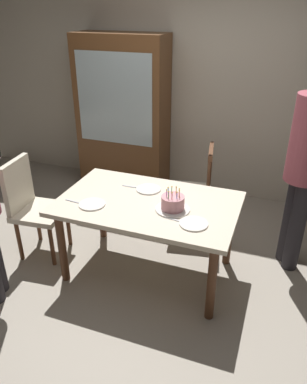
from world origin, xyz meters
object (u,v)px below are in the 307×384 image
object	(u,v)px
chair_upholstered	(31,203)
plate_far_side	(148,189)
plate_near_guest	(194,224)
chair_spindle_back	(191,192)
plate_near_celebrant	(92,204)
person_guest	(306,163)
dining_table	(148,211)
birthday_cake	(173,204)
china_cabinet	(123,116)

from	to	relation	value
chair_upholstered	plate_far_side	bearing A→B (deg)	15.44
plate_near_guest	chair_spindle_back	world-z (taller)	chair_spindle_back
plate_near_celebrant	person_guest	size ratio (longest dim) A/B	0.12
dining_table	plate_far_side	size ratio (longest dim) A/B	6.81
birthday_cake	chair_upholstered	xyz separation A→B (m)	(-1.37, -0.03, -0.24)
plate_near_guest	chair_upholstered	xyz separation A→B (m)	(-1.59, 0.12, -0.20)
dining_table	plate_far_side	distance (m)	0.24
plate_far_side	plate_near_guest	distance (m)	0.67
dining_table	chair_spindle_back	size ratio (longest dim) A/B	1.58
chair_upholstered	chair_spindle_back	bearing A→B (deg)	33.69
person_guest	china_cabinet	world-z (taller)	china_cabinet
dining_table	chair_upholstered	world-z (taller)	chair_upholstered
chair_spindle_back	person_guest	distance (m)	1.18
birthday_cake	person_guest	world-z (taller)	person_guest
plate_near_celebrant	chair_upholstered	xyz separation A→B (m)	(-0.73, 0.12, -0.20)
dining_table	china_cabinet	bearing A→B (deg)	120.78
plate_near_guest	chair_upholstered	world-z (taller)	chair_upholstered
birthday_cake	plate_near_guest	size ratio (longest dim) A/B	1.27
birthday_cake	plate_far_side	size ratio (longest dim) A/B	1.27
plate_near_celebrant	china_cabinet	bearing A→B (deg)	106.27
plate_far_side	plate_near_guest	bearing A→B (deg)	-38.60
dining_table	china_cabinet	distance (m)	1.84
plate_near_celebrant	chair_spindle_back	distance (m)	1.19
dining_table	plate_near_guest	size ratio (longest dim) A/B	6.81
dining_table	person_guest	xyz separation A→B (m)	(1.19, 0.56, 0.39)
chair_spindle_back	dining_table	bearing A→B (deg)	-102.43
plate_near_celebrant	china_cabinet	distance (m)	1.85
plate_far_side	person_guest	distance (m)	1.34
chair_spindle_back	plate_near_guest	bearing A→B (deg)	-74.60
chair_spindle_back	china_cabinet	size ratio (longest dim) A/B	0.50
china_cabinet	chair_spindle_back	bearing A→B (deg)	-34.85
plate_far_side	china_cabinet	distance (m)	1.61
plate_far_side	china_cabinet	bearing A→B (deg)	122.31
birthday_cake	chair_spindle_back	size ratio (longest dim) A/B	0.29
chair_spindle_back	chair_upholstered	xyz separation A→B (m)	(-1.31, -0.87, 0.07)
plate_near_celebrant	person_guest	bearing A→B (deg)	25.82
person_guest	dining_table	bearing A→B (deg)	-154.56
birthday_cake	chair_spindle_back	bearing A→B (deg)	94.09
person_guest	china_cabinet	bearing A→B (deg)	154.81
dining_table	chair_upholstered	distance (m)	1.15
dining_table	birthday_cake	xyz separation A→B (m)	(0.23, -0.06, 0.15)
chair_spindle_back	china_cabinet	distance (m)	1.43
plate_near_celebrant	plate_near_guest	size ratio (longest dim) A/B	1.00
dining_table	person_guest	size ratio (longest dim) A/B	0.84
dining_table	person_guest	bearing A→B (deg)	25.44
chair_spindle_back	china_cabinet	world-z (taller)	china_cabinet
dining_table	chair_spindle_back	world-z (taller)	chair_spindle_back
plate_far_side	birthday_cake	bearing A→B (deg)	-40.66
birthday_cake	plate_far_side	bearing A→B (deg)	139.34
birthday_cake	chair_spindle_back	distance (m)	0.91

